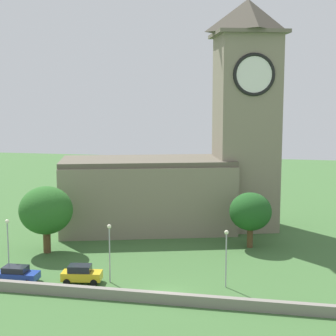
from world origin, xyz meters
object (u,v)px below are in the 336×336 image
Objects in this scene: car_blue at (17,274)px; tree_churchyard at (46,210)px; church at (192,158)px; streetlamp_central at (226,248)px; car_yellow at (81,274)px; tree_by_tower at (250,212)px; streetlamp_west_end at (8,236)px; streetlamp_west_mid at (109,243)px.

car_blue is 0.53× the size of tree_churchyard.
streetlamp_central is at bearing -72.90° from church.
car_yellow is at bearing -173.09° from streetlamp_central.
car_blue is at bearing -172.49° from streetlamp_central.
car_blue is at bearing -142.71° from tree_by_tower.
tree_churchyard is at bearing 83.01° from streetlamp_west_end.
tree_by_tower reaches higher than streetlamp_west_mid.
car_yellow is 9.62m from streetlamp_west_end.
streetlamp_central is 14.95m from tree_by_tower.
car_blue is 6.79m from car_yellow.
streetlamp_west_end reaches higher than car_blue.
tree_by_tower is at bearing 16.68° from tree_churchyard.
car_blue is at bearing -82.74° from tree_churchyard.
tree_churchyard is (-8.02, 9.29, 4.37)m from car_yellow.
streetlamp_west_mid is 12.01m from streetlamp_central.
car_yellow reaches higher than car_blue.
car_yellow is 0.72× the size of streetlamp_west_end.
car_yellow is at bearing -9.37° from streetlamp_west_end.
car_yellow is 0.72× the size of streetlamp_central.
church is 7.66× the size of car_yellow.
church reaches higher than car_blue.
streetlamp_west_end is 0.72× the size of tree_churchyard.
tree_churchyard reaches higher than car_yellow.
streetlamp_west_mid is at bearing -3.20° from streetlamp_west_end.
church is 25.40m from streetlamp_west_mid.
car_blue is 21.95m from streetlamp_central.
tree_churchyard reaches higher than tree_by_tower.
tree_by_tower is (13.67, 15.82, 0.45)m from streetlamp_west_mid.
tree_by_tower is at bearing 45.22° from car_yellow.
streetlamp_west_end is 23.80m from streetlamp_central.
church is 13.44m from tree_by_tower.
tree_churchyard is (0.96, 7.81, 1.24)m from streetlamp_west_end.
streetlamp_central is (7.13, -23.17, -6.36)m from church.
streetlamp_west_mid is at bearing -37.93° from tree_churchyard.
church is at bearing 72.89° from car_yellow.
church is 5.54× the size of streetlamp_central.
streetlamp_west_mid is at bearing 11.04° from car_blue.
car_blue is 4.69m from streetlamp_west_end.
church is at bearing 107.10° from streetlamp_central.
streetlamp_west_end is 7.96m from tree_churchyard.
car_yellow is (6.71, 1.04, 0.12)m from car_blue.
tree_churchyard is at bearing 130.83° from car_yellow.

